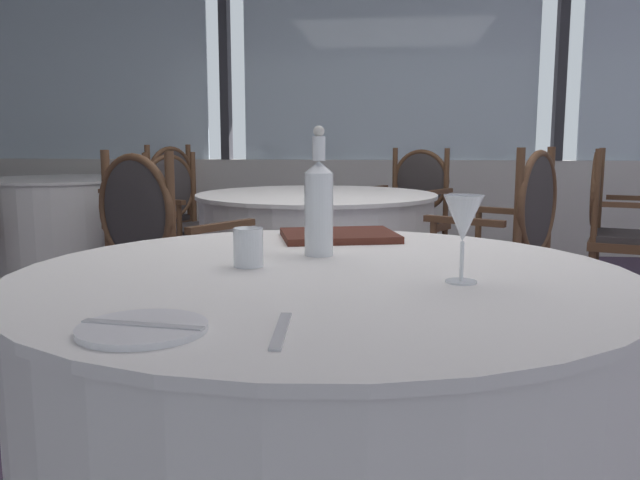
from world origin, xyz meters
name	(u,v)px	position (x,y,z in m)	size (l,w,h in m)	color
ground_plane	(368,386)	(0.00, 0.00, 0.00)	(12.49, 12.49, 0.00)	#47384C
window_wall_far	(387,127)	(0.00, 3.43, 1.15)	(9.60, 0.14, 2.88)	silver
foreground_table	(323,427)	(-0.05, -1.21, 0.37)	(1.37, 1.37, 0.74)	white
side_plate	(143,328)	(-0.27, -1.71, 0.74)	(0.20, 0.20, 0.01)	white
butter_knife	(142,325)	(-0.27, -1.71, 0.75)	(0.20, 0.02, 0.00)	silver
dinner_fork	(281,330)	(-0.06, -1.68, 0.74)	(0.19, 0.02, 0.00)	silver
water_bottle	(319,204)	(-0.09, -1.01, 0.87)	(0.07, 0.07, 0.32)	white
wine_glass	(463,220)	(0.24, -1.30, 0.87)	(0.08, 0.08, 0.18)	white
water_tumbler	(248,247)	(-0.23, -1.18, 0.78)	(0.07, 0.07, 0.09)	white
menu_book	(339,235)	(-0.06, -0.73, 0.75)	(0.33, 0.25, 0.02)	#512319
background_table_0	(317,260)	(-0.33, 0.92, 0.37)	(1.32, 1.32, 0.74)	white
dining_chair_0_0	(160,250)	(-0.87, -0.03, 0.57)	(0.65, 0.63, 0.99)	brown
dining_chair_0_1	(509,240)	(0.62, 0.37, 0.58)	(0.63, 0.65, 1.00)	brown
dining_chair_0_2	(412,207)	(0.20, 1.86, 0.57)	(0.65, 0.63, 0.97)	brown
dining_chair_0_3	(183,215)	(-1.28, 1.45, 0.55)	(0.63, 0.65, 0.95)	brown
dining_chair_1_0	(617,220)	(1.37, 1.29, 0.57)	(0.58, 0.63, 0.98)	brown
background_table_2	(61,225)	(-2.50, 2.14, 0.37)	(1.19, 1.19, 0.74)	white
dining_chair_2_0	(159,205)	(-1.55, 1.74, 0.58)	(0.60, 0.64, 1.00)	brown
dining_chair_2_1	(153,193)	(-2.10, 3.08, 0.55)	(0.64, 0.60, 0.92)	brown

